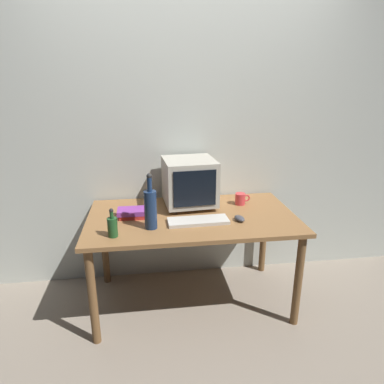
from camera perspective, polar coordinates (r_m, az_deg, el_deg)
ground_plane at (r=2.87m, az=0.00°, el=-17.44°), size 6.00×6.00×0.00m
back_wall at (r=2.83m, az=-1.33°, el=9.69°), size 4.00×0.08×2.50m
desk at (r=2.54m, az=0.00°, el=-5.62°), size 1.50×0.84×0.73m
crt_monitor at (r=2.64m, az=-0.44°, el=1.66°), size 0.41×0.41×0.37m
keyboard at (r=2.39m, az=1.03°, el=-4.82°), size 0.42×0.16×0.02m
computer_mouse at (r=2.44m, az=7.87°, el=-4.36°), size 0.08×0.11×0.04m
bottle_tall at (r=2.27m, az=-6.90°, el=-2.65°), size 0.08×0.08×0.38m
bottle_short at (r=2.22m, az=-13.04°, el=-5.54°), size 0.06×0.06×0.19m
book_stack at (r=2.51m, az=-9.79°, el=-3.40°), size 0.22×0.16×0.06m
mug at (r=2.74m, az=8.05°, el=-1.13°), size 0.12×0.08×0.09m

